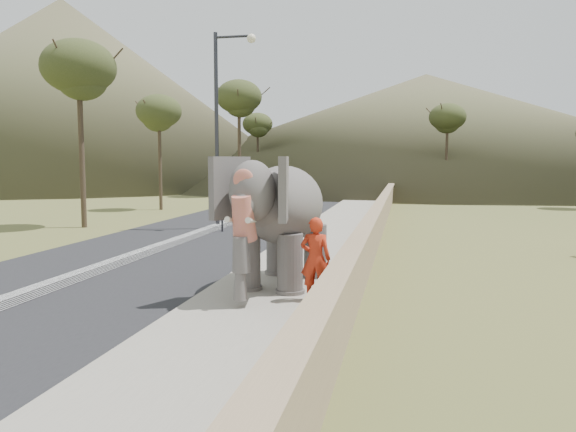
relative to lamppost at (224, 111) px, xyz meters
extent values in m
plane|color=olive|center=(4.69, -15.23, -4.87)|extent=(160.00, 160.00, 0.00)
cube|color=black|center=(-0.31, -5.23, -4.86)|extent=(7.00, 120.00, 0.03)
cube|color=black|center=(-0.31, -5.23, -4.76)|extent=(0.35, 120.00, 0.22)
cube|color=#9E9687|center=(4.69, -5.23, -4.80)|extent=(3.00, 120.00, 0.15)
cube|color=tan|center=(6.34, -5.23, -4.32)|extent=(0.30, 120.00, 1.10)
cylinder|color=#302F34|center=(-0.31, 0.00, -0.87)|extent=(0.16, 0.16, 8.00)
cylinder|color=#302F34|center=(0.49, 0.00, 2.93)|extent=(1.60, 0.10, 0.10)
sphere|color=#FFF2CC|center=(1.19, 0.00, 2.83)|extent=(0.36, 0.36, 0.36)
cylinder|color=#2D2D33|center=(0.19, -0.93, -3.87)|extent=(0.08, 0.08, 2.00)
cube|color=orange|center=(0.19, -0.93, -2.77)|extent=(0.60, 0.05, 0.60)
cone|color=brown|center=(-33.31, 39.77, 6.13)|extent=(60.00, 60.00, 22.00)
cone|color=brown|center=(9.69, 54.77, 2.13)|extent=(80.00, 80.00, 14.00)
imported|color=red|center=(5.64, -11.47, -3.90)|extent=(0.60, 0.39, 1.64)
imported|color=maroon|center=(0.59, 15.53, -4.39)|extent=(0.80, 1.89, 0.97)
imported|color=black|center=(0.59, 15.53, -3.85)|extent=(0.80, 0.65, 1.55)
camera|label=1|loc=(7.33, -22.13, -1.97)|focal=35.00mm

